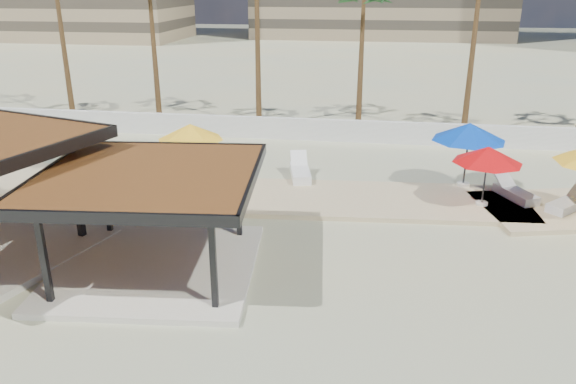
% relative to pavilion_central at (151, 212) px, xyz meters
% --- Properties ---
extents(ground, '(200.00, 200.00, 0.00)m').
position_rel_pavilion_central_xyz_m(ground, '(2.45, -0.60, -1.88)').
color(ground, tan).
rests_on(ground, ground).
extents(promenade, '(44.45, 7.97, 0.24)m').
position_rel_pavilion_central_xyz_m(promenade, '(4.45, 7.07, -1.82)').
color(promenade, '#C6B284').
rests_on(promenade, ground).
extents(boundary_wall, '(56.00, 0.30, 1.20)m').
position_rel_pavilion_central_xyz_m(boundary_wall, '(2.45, 15.40, -1.28)').
color(boundary_wall, silver).
rests_on(boundary_wall, ground).
extents(pavilion_central, '(6.74, 6.74, 3.15)m').
position_rel_pavilion_central_xyz_m(pavilion_central, '(0.00, 0.00, 0.00)').
color(pavilion_central, beige).
rests_on(pavilion_central, ground).
extents(umbrella_a, '(3.19, 3.19, 2.40)m').
position_rel_pavilion_central_xyz_m(umbrella_a, '(-10.16, 8.45, 0.37)').
color(umbrella_a, beige).
rests_on(umbrella_a, promenade).
extents(umbrella_b, '(3.03, 3.03, 2.48)m').
position_rel_pavilion_central_xyz_m(umbrella_b, '(-1.24, 7.52, 0.44)').
color(umbrella_b, beige).
rests_on(umbrella_b, promenade).
extents(umbrella_c, '(2.75, 2.75, 2.32)m').
position_rel_pavilion_central_xyz_m(umbrella_c, '(10.59, 6.49, 0.29)').
color(umbrella_c, beige).
rests_on(umbrella_c, promenade).
extents(umbrella_d, '(3.43, 3.43, 2.69)m').
position_rel_pavilion_central_xyz_m(umbrella_d, '(10.18, 8.60, 0.61)').
color(umbrella_d, beige).
rests_on(umbrella_d, promenade).
extents(lounger_a, '(0.89, 1.97, 0.72)m').
position_rel_pavilion_central_xyz_m(lounger_a, '(-5.42, 6.48, -1.52)').
color(lounger_a, white).
rests_on(lounger_a, promenade).
extents(lounger_b, '(1.24, 2.46, 0.89)m').
position_rel_pavilion_central_xyz_m(lounger_b, '(3.27, 8.65, -1.48)').
color(lounger_b, white).
rests_on(lounger_b, promenade).
extents(lounger_c, '(1.55, 2.22, 0.81)m').
position_rel_pavilion_central_xyz_m(lounger_c, '(12.00, 7.45, -1.50)').
color(lounger_c, white).
rests_on(lounger_c, promenade).
extents(lounger_d, '(1.96, 1.98, 0.80)m').
position_rel_pavilion_central_xyz_m(lounger_d, '(13.75, 6.58, -1.50)').
color(lounger_d, white).
rests_on(lounger_d, promenade).
extents(palm_e, '(3.00, 3.00, 8.32)m').
position_rel_pavilion_central_xyz_m(palm_e, '(5.45, 17.80, 5.33)').
color(palm_e, brown).
rests_on(palm_e, ground).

